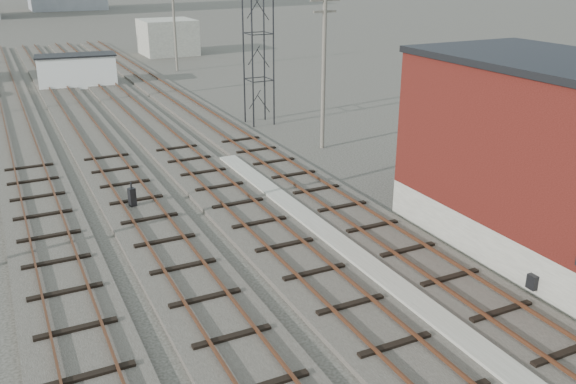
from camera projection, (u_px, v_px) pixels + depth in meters
ground at (108, 73)px, 60.41m from camera, size 320.00×320.00×0.00m
track_right at (199, 114)px, 43.78m from camera, size 3.20×90.00×0.39m
track_mid_right at (144, 120)px, 42.13m from camera, size 3.20×90.00×0.39m
track_mid_left at (84, 126)px, 40.49m from camera, size 3.20×90.00×0.39m
track_left at (19, 133)px, 38.84m from camera, size 3.20×90.00×0.39m
platform_curb at (366, 265)px, 21.96m from camera, size 0.90×28.00×0.26m
brick_building at (564, 162)px, 21.92m from camera, size 6.54×12.20×7.22m
lattice_tower at (258, 9)px, 39.03m from camera, size 1.60×1.60×15.00m
utility_pole_right_a at (324, 67)px, 34.52m from camera, size 1.80×0.24×9.00m
utility_pole_right_b at (174, 22)px, 59.70m from camera, size 1.80×0.24×9.00m
shed_right at (168, 37)px, 71.80m from camera, size 6.00×6.00×4.00m
switch_stand at (132, 198)px, 26.97m from camera, size 0.35×0.35×1.23m
site_trailer at (77, 71)px, 53.28m from camera, size 6.95×3.56×2.82m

